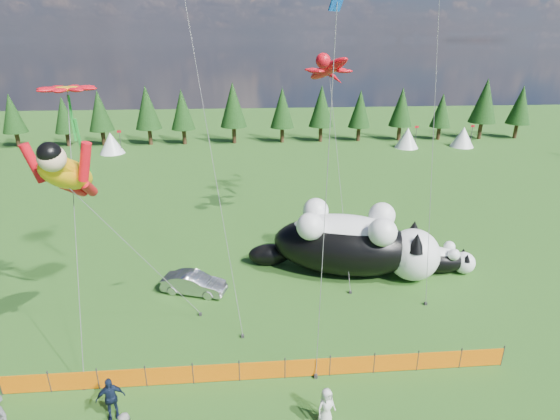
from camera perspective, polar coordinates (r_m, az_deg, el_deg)
name	(u,v)px	position (r m, az deg, el deg)	size (l,w,h in m)	color
ground	(260,337)	(23.01, -2.66, -16.18)	(160.00, 160.00, 0.00)	#113609
safety_fence	(262,370)	(20.37, -2.34, -20.18)	(22.06, 0.06, 1.10)	#262626
tree_line	(247,115)	(64.06, -4.30, 12.24)	(90.00, 4.00, 8.00)	black
festival_tents	(329,139)	(60.71, 6.40, 9.17)	(50.00, 3.20, 2.80)	white
cat_large	(353,243)	(27.97, 9.47, -4.22)	(11.93, 6.61, 4.39)	black
cat_small	(438,259)	(29.99, 19.99, -6.00)	(5.20, 2.54, 1.89)	black
car	(194,283)	(26.57, -11.18, -9.37)	(1.32, 3.79, 1.25)	#A5A5A9
spectator_c	(110,398)	(19.72, -21.27, -21.94)	(1.10, 0.56, 1.87)	#121C33
spectator_e	(326,407)	(18.53, 6.04, -24.18)	(0.80, 0.52, 1.63)	silver
superhero_kite	(67,174)	(19.79, -26.04, 4.27)	(6.76, 5.01, 11.46)	#FBB10D
gecko_kite	(328,69)	(33.30, 6.32, 17.85)	(5.66, 14.54, 16.07)	red
flower_kite	(67,93)	(22.07, -26.01, 13.62)	(3.40, 7.02, 12.97)	red
diamond_kite_a	(185,3)	(25.03, -12.26, 24.90)	(3.15, 7.28, 18.17)	#0C49B7
diamond_kite_c	(336,28)	(16.64, 7.28, 22.53)	(1.02, 1.60, 15.97)	#0C49B7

